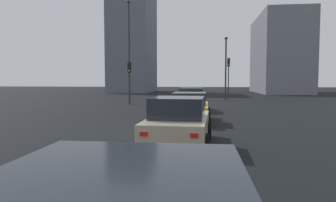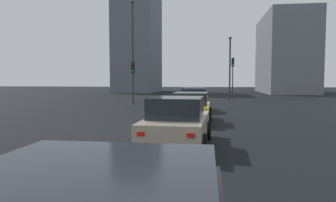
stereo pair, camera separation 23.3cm
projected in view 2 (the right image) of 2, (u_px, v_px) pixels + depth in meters
The scene contains 10 objects.
ground_plane at pixel (146, 135), 12.41m from camera, with size 160.00×160.00×0.20m, color black.
car_white_left_lead at pixel (194, 100), 20.96m from camera, with size 4.08×1.98×1.55m.
car_yellow_left_second at pixel (191, 108), 15.47m from camera, with size 4.28×2.03×1.47m.
car_beige_left_third at pixel (177, 123), 9.81m from camera, with size 4.18×2.12×1.56m.
traffic_light_near_left at pixel (133, 74), 26.41m from camera, with size 0.32×0.28×3.58m.
traffic_light_near_right at pixel (233, 70), 33.02m from camera, with size 0.32×0.30×4.41m.
street_lamp_kerbside at pixel (133, 44), 27.74m from camera, with size 0.56×0.36×9.11m.
street_lamp_far at pixel (230, 62), 31.83m from camera, with size 0.56×0.36×6.47m.
building_facade_left at pixel (284, 55), 49.63m from camera, with size 15.94×6.85×12.21m, color slate.
building_facade_center at pixel (138, 41), 53.38m from camera, with size 11.40×6.44×17.40m, color slate.
Camera 2 is at (-12.05, -2.57, 2.10)m, focal length 33.36 mm.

